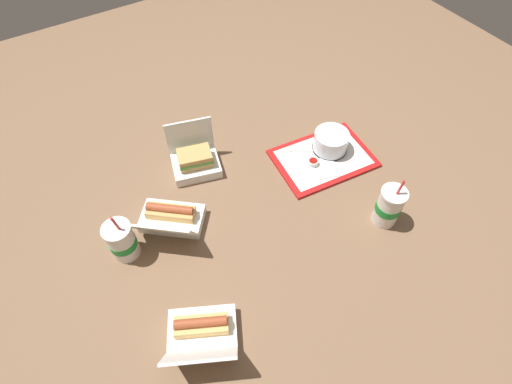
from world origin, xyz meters
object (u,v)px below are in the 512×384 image
(cake_container, at_px, (331,142))
(plastic_fork, at_px, (303,150))
(ketchup_cup, at_px, (313,162))
(clamshell_hotdog_front, at_px, (171,218))
(soda_cup_left, at_px, (389,207))
(clamshell_hotdog_corner, at_px, (202,331))
(soda_cup_center, at_px, (122,241))
(food_tray, at_px, (323,158))
(clamshell_sandwich_back, at_px, (195,160))

(cake_container, relative_size, plastic_fork, 1.25)
(ketchup_cup, distance_m, clamshell_hotdog_front, 0.57)
(ketchup_cup, distance_m, soda_cup_left, 0.33)
(soda_cup_left, bearing_deg, plastic_fork, 97.29)
(ketchup_cup, distance_m, plastic_fork, 0.08)
(cake_container, distance_m, soda_cup_left, 0.36)
(clamshell_hotdog_front, bearing_deg, ketchup_cup, -4.52)
(plastic_fork, xyz_separation_m, clamshell_hotdog_corner, (-0.67, -0.43, 0.02))
(plastic_fork, bearing_deg, clamshell_hotdog_front, -144.80)
(soda_cup_center, bearing_deg, plastic_fork, 4.15)
(cake_container, distance_m, plastic_fork, 0.11)
(food_tray, height_order, clamshell_sandwich_back, clamshell_sandwich_back)
(plastic_fork, bearing_deg, soda_cup_center, -143.98)
(cake_container, bearing_deg, clamshell_hotdog_front, 179.01)
(clamshell_hotdog_corner, bearing_deg, clamshell_hotdog_front, 77.92)
(clamshell_hotdog_corner, bearing_deg, plastic_fork, 32.83)
(food_tray, relative_size, ketchup_cup, 9.90)
(clamshell_sandwich_back, distance_m, soda_cup_left, 0.71)
(cake_container, relative_size, ketchup_cup, 3.43)
(clamshell_sandwich_back, relative_size, soda_cup_left, 0.97)
(clamshell_hotdog_corner, bearing_deg, soda_cup_center, 102.97)
(ketchup_cup, relative_size, clamshell_hotdog_front, 0.14)
(plastic_fork, bearing_deg, cake_container, 6.07)
(clamshell_hotdog_corner, bearing_deg, ketchup_cup, 28.26)
(food_tray, bearing_deg, ketchup_cup, -170.90)
(cake_container, height_order, soda_cup_left, soda_cup_left)
(food_tray, distance_m, clamshell_hotdog_front, 0.63)
(plastic_fork, xyz_separation_m, clamshell_hotdog_front, (-0.58, -0.03, 0.02))
(ketchup_cup, relative_size, soda_cup_center, 0.19)
(food_tray, height_order, soda_cup_left, soda_cup_left)
(clamshell_hotdog_front, xyz_separation_m, soda_cup_center, (-0.17, -0.02, 0.03))
(ketchup_cup, distance_m, soda_cup_center, 0.74)
(plastic_fork, distance_m, clamshell_sandwich_back, 0.42)
(ketchup_cup, height_order, clamshell_hotdog_front, clamshell_hotdog_front)
(ketchup_cup, height_order, plastic_fork, ketchup_cup)
(soda_cup_left, bearing_deg, cake_container, 83.24)
(food_tray, xyz_separation_m, soda_cup_center, (-0.80, 0.01, 0.07))
(clamshell_sandwich_back, xyz_separation_m, soda_cup_left, (0.45, -0.56, 0.03))
(cake_container, bearing_deg, clamshell_hotdog_corner, -153.18)
(cake_container, bearing_deg, ketchup_cup, -162.75)
(food_tray, height_order, plastic_fork, plastic_fork)
(clamshell_hotdog_corner, bearing_deg, cake_container, 26.82)
(food_tray, distance_m, soda_cup_left, 0.34)
(ketchup_cup, xyz_separation_m, clamshell_hotdog_corner, (-0.65, -0.35, 0.01))
(clamshell_hotdog_corner, relative_size, soda_cup_left, 1.19)
(clamshell_hotdog_front, bearing_deg, clamshell_sandwich_back, 45.09)
(ketchup_cup, distance_m, clamshell_hotdog_corner, 0.74)
(clamshell_hotdog_front, xyz_separation_m, soda_cup_left, (0.63, -0.37, 0.04))
(clamshell_sandwich_back, bearing_deg, ketchup_cup, -31.38)
(plastic_fork, distance_m, soda_cup_center, 0.76)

